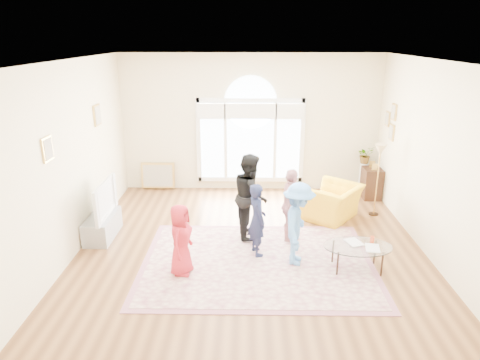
{
  "coord_description": "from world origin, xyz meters",
  "views": [
    {
      "loc": [
        -0.08,
        -6.87,
        3.58
      ],
      "look_at": [
        -0.2,
        0.3,
        1.13
      ],
      "focal_mm": 32.0,
      "sensor_mm": 36.0,
      "label": 1
    }
  ],
  "objects_px": {
    "area_rug": "(258,262)",
    "television": "(100,199)",
    "tv_console": "(102,226)",
    "coffee_table": "(358,247)",
    "armchair": "(332,202)"
  },
  "relations": [
    {
      "from": "area_rug",
      "to": "television",
      "type": "relative_size",
      "value": 3.16
    },
    {
      "from": "tv_console",
      "to": "area_rug",
      "type": "bearing_deg",
      "value": -17.85
    },
    {
      "from": "tv_console",
      "to": "coffee_table",
      "type": "relative_size",
      "value": 0.93
    },
    {
      "from": "tv_console",
      "to": "television",
      "type": "xyz_separation_m",
      "value": [
        0.01,
        0.0,
        0.54
      ]
    },
    {
      "from": "coffee_table",
      "to": "armchair",
      "type": "xyz_separation_m",
      "value": [
        -0.02,
        2.04,
        -0.05
      ]
    },
    {
      "from": "area_rug",
      "to": "tv_console",
      "type": "distance_m",
      "value": 3.01
    },
    {
      "from": "tv_console",
      "to": "armchair",
      "type": "bearing_deg",
      "value": 12.01
    },
    {
      "from": "area_rug",
      "to": "tv_console",
      "type": "xyz_separation_m",
      "value": [
        -2.86,
        0.92,
        0.2
      ]
    },
    {
      "from": "area_rug",
      "to": "armchair",
      "type": "bearing_deg",
      "value": 50.11
    },
    {
      "from": "television",
      "to": "armchair",
      "type": "bearing_deg",
      "value": 12.03
    },
    {
      "from": "television",
      "to": "tv_console",
      "type": "bearing_deg",
      "value": 180.0
    },
    {
      "from": "armchair",
      "to": "area_rug",
      "type": "bearing_deg",
      "value": -1.93
    },
    {
      "from": "area_rug",
      "to": "armchair",
      "type": "distance_m",
      "value": 2.45
    },
    {
      "from": "area_rug",
      "to": "coffee_table",
      "type": "bearing_deg",
      "value": -6.58
    },
    {
      "from": "tv_console",
      "to": "television",
      "type": "distance_m",
      "value": 0.54
    }
  ]
}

